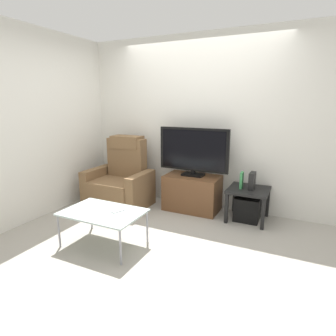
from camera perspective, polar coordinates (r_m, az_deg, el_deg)
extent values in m
plane|color=#9E998E|center=(3.71, -0.12, -12.57)|extent=(6.40, 6.40, 0.00)
cube|color=silver|center=(4.40, 6.39, 9.05)|extent=(6.40, 0.06, 2.60)
cube|color=silver|center=(4.50, -22.43, 8.23)|extent=(0.06, 4.48, 2.60)
cube|color=brown|center=(4.32, 4.91, -5.02)|extent=(0.82, 0.48, 0.53)
cube|color=black|center=(4.08, 3.78, -4.52)|extent=(0.75, 0.02, 0.02)
cube|color=black|center=(4.11, 4.05, -3.87)|extent=(0.34, 0.11, 0.04)
cube|color=black|center=(4.25, 5.08, -1.33)|extent=(0.32, 0.20, 0.03)
cube|color=black|center=(4.24, 5.09, -0.81)|extent=(0.06, 0.04, 0.05)
cube|color=black|center=(4.17, 5.19, 3.76)|extent=(1.06, 0.05, 0.64)
cube|color=black|center=(4.15, 5.06, 3.71)|extent=(0.98, 0.01, 0.57)
cube|color=brown|center=(4.58, -9.98, -4.84)|extent=(0.70, 0.72, 0.42)
cube|color=brown|center=(4.66, -8.31, 2.16)|extent=(0.64, 0.20, 0.62)
cube|color=brown|center=(4.64, -8.28, 5.23)|extent=(0.50, 0.26, 0.20)
cube|color=brown|center=(4.81, -14.10, -3.30)|extent=(0.14, 0.68, 0.56)
cube|color=brown|center=(4.33, -5.48, -4.77)|extent=(0.14, 0.68, 0.56)
cube|color=black|center=(4.04, 16.02, -4.29)|extent=(0.54, 0.54, 0.04)
cube|color=black|center=(3.93, 11.75, -8.02)|extent=(0.04, 0.04, 0.42)
cube|color=black|center=(3.86, 18.68, -8.89)|extent=(0.04, 0.04, 0.42)
cube|color=black|center=(4.37, 13.30, -5.91)|extent=(0.04, 0.04, 0.42)
cube|color=black|center=(4.31, 19.52, -6.64)|extent=(0.04, 0.04, 0.42)
cube|color=black|center=(4.13, 15.78, -7.86)|extent=(0.33, 0.33, 0.33)
cube|color=#388C4C|center=(4.00, 14.68, -2.41)|extent=(0.03, 0.11, 0.23)
cube|color=black|center=(4.01, 16.66, -2.49)|extent=(0.07, 0.20, 0.23)
cube|color=#B2C6C1|center=(3.32, -13.04, -8.71)|extent=(0.90, 0.60, 0.02)
cylinder|color=gray|center=(3.49, -21.22, -11.83)|extent=(0.02, 0.02, 0.39)
cylinder|color=gray|center=(2.98, -9.61, -15.57)|extent=(0.02, 0.02, 0.39)
cylinder|color=gray|center=(3.84, -15.31, -9.03)|extent=(0.02, 0.02, 0.39)
cylinder|color=gray|center=(3.38, -4.22, -11.72)|extent=(0.02, 0.02, 0.39)
cube|color=#B7B7BC|center=(3.28, -10.13, -8.53)|extent=(0.12, 0.17, 0.01)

